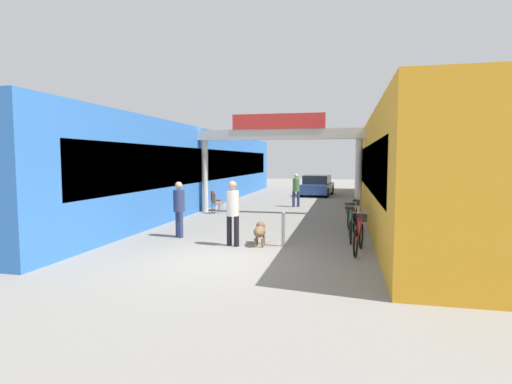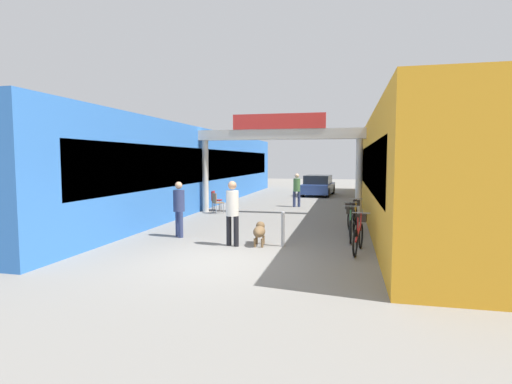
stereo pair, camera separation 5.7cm
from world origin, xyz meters
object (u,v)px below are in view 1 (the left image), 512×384
object	(u,v)px
bicycle_green_second	(350,225)
bicycle_black_third	(352,219)
bollard_post_metal	(283,229)
pedestrian_with_dog	(233,209)
pedestrian_carrying_crate	(296,188)
bicycle_orange_farthest	(355,214)
dog_on_leash	(260,231)
bicycle_red_nearest	(359,235)
parked_car_blue	(317,186)
cafe_chair_wood_nearer	(216,201)
cafe_chair_red_farther	(215,199)
pedestrian_companion	(179,206)

from	to	relation	value
bicycle_green_second	bicycle_black_third	size ratio (longest dim) A/B	1.01
bollard_post_metal	pedestrian_with_dog	bearing A→B (deg)	-169.75
pedestrian_carrying_crate	bicycle_orange_farthest	distance (m)	6.12
pedestrian_carrying_crate	bollard_post_metal	distance (m)	9.17
dog_on_leash	bicycle_red_nearest	distance (m)	2.65
bicycle_red_nearest	bicycle_green_second	distance (m)	1.53
dog_on_leash	bicycle_green_second	distance (m)	2.78
pedestrian_carrying_crate	parked_car_blue	xyz separation A→B (m)	(0.59, 6.70, -0.30)
bicycle_green_second	bicycle_red_nearest	bearing A→B (deg)	-82.54
bicycle_orange_farthest	bollard_post_metal	distance (m)	4.17
pedestrian_carrying_crate	dog_on_leash	xyz separation A→B (m)	(0.10, -9.11, -0.56)
pedestrian_with_dog	parked_car_blue	bearing A→B (deg)	85.80
cafe_chair_wood_nearer	cafe_chair_red_farther	size ratio (longest dim) A/B	1.00
cafe_chair_wood_nearer	cafe_chair_red_farther	world-z (taller)	same
pedestrian_carrying_crate	cafe_chair_wood_nearer	distance (m)	4.48
dog_on_leash	bicycle_orange_farthest	world-z (taller)	bicycle_orange_farthest
pedestrian_with_dog	dog_on_leash	size ratio (longest dim) A/B	2.07
bicycle_orange_farthest	bicycle_green_second	bearing A→B (deg)	-94.58
dog_on_leash	bicycle_red_nearest	size ratio (longest dim) A/B	0.51
dog_on_leash	bicycle_green_second	xyz separation A→B (m)	(2.44, 1.32, 0.05)
pedestrian_companion	cafe_chair_red_farther	world-z (taller)	pedestrian_companion
bicycle_red_nearest	bicycle_orange_farthest	bearing A→B (deg)	90.19
parked_car_blue	bicycle_black_third	bearing A→B (deg)	-81.48
bicycle_orange_farthest	parked_car_blue	world-z (taller)	parked_car_blue
bicycle_black_third	cafe_chair_wood_nearer	xyz separation A→B (m)	(-5.70, 3.47, 0.10)
bollard_post_metal	cafe_chair_red_farther	size ratio (longest dim) A/B	1.07
pedestrian_with_dog	bicycle_green_second	bearing A→B (deg)	26.83
dog_on_leash	cafe_chair_red_farther	distance (m)	7.86
dog_on_leash	bollard_post_metal	bearing A→B (deg)	-1.44
bicycle_orange_farthest	bollard_post_metal	world-z (taller)	bicycle_orange_farthest
pedestrian_with_dog	pedestrian_carrying_crate	bearing A→B (deg)	86.39
bollard_post_metal	bicycle_black_third	bearing A→B (deg)	53.22
dog_on_leash	cafe_chair_wood_nearer	distance (m)	6.73
parked_car_blue	bicycle_green_second	bearing A→B (deg)	-82.31
pedestrian_companion	bicycle_green_second	xyz separation A→B (m)	(5.06, 0.74, -0.52)
parked_car_blue	pedestrian_carrying_crate	bearing A→B (deg)	-95.03
bicycle_red_nearest	pedestrian_companion	bearing A→B (deg)	171.56
bicycle_red_nearest	bicycle_green_second	bearing A→B (deg)	97.46
parked_car_blue	pedestrian_with_dog	bearing A→B (deg)	-94.20
bicycle_black_third	parked_car_blue	bearing A→B (deg)	98.52
pedestrian_companion	parked_car_blue	bearing A→B (deg)	78.46
bicycle_black_third	cafe_chair_red_farther	world-z (taller)	bicycle_black_third
pedestrian_companion	bicycle_black_third	xyz separation A→B (m)	(5.11, 1.85, -0.52)
bicycle_green_second	cafe_chair_red_farther	distance (m)	8.29
bicycle_green_second	cafe_chair_wood_nearer	distance (m)	7.28
pedestrian_with_dog	bicycle_orange_farthest	bearing A→B (deg)	49.69
bicycle_black_third	pedestrian_with_dog	bearing A→B (deg)	-139.73
bicycle_black_third	bollard_post_metal	bearing A→B (deg)	-126.78
dog_on_leash	bicycle_green_second	world-z (taller)	bicycle_green_second
pedestrian_companion	bicycle_orange_farthest	world-z (taller)	pedestrian_companion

